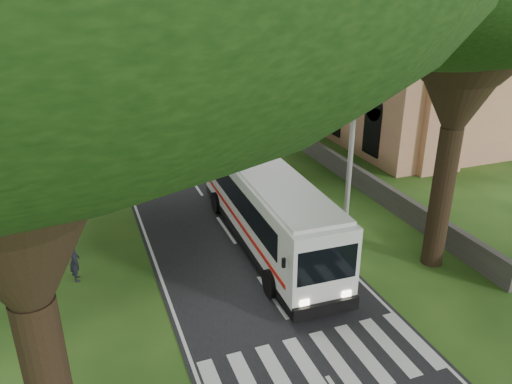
{
  "coord_description": "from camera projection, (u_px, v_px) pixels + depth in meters",
  "views": [
    {
      "loc": [
        -6.26,
        -12.94,
        11.36
      ],
      "look_at": [
        1.26,
        7.16,
        2.2
      ],
      "focal_mm": 35.0,
      "sensor_mm": 36.0,
      "label": 1
    }
  ],
  "objects": [
    {
      "name": "ground",
      "position": [
        293.0,
        328.0,
        17.63
      ],
      "size": [
        140.0,
        140.0,
        0.0
      ],
      "primitive_type": "plane",
      "color": "#1E4213",
      "rests_on": "ground"
    },
    {
      "name": "road",
      "position": [
        161.0,
        136.0,
        39.16
      ],
      "size": [
        8.0,
        120.0,
        0.04
      ],
      "primitive_type": "cube",
      "color": "black",
      "rests_on": "ground"
    },
    {
      "name": "crosswalk",
      "position": [
        319.0,
        366.0,
        15.9
      ],
      "size": [
        8.0,
        3.0,
        0.01
      ],
      "primitive_type": "cube",
      "color": "silver",
      "rests_on": "ground"
    },
    {
      "name": "property_wall",
      "position": [
        272.0,
        122.0,
        40.96
      ],
      "size": [
        0.35,
        50.0,
        1.2
      ],
      "primitive_type": "cube",
      "color": "#383533",
      "rests_on": "ground"
    },
    {
      "name": "church",
      "position": [
        387.0,
        67.0,
        40.02
      ],
      "size": [
        14.0,
        24.0,
        11.6
      ],
      "color": "#E2A46E",
      "rests_on": "ground"
    },
    {
      "name": "pole_near",
      "position": [
        351.0,
        149.0,
        22.93
      ],
      "size": [
        1.6,
        0.24,
        8.0
      ],
      "color": "gray",
      "rests_on": "ground"
    },
    {
      "name": "pole_mid",
      "position": [
        223.0,
        76.0,
        40.15
      ],
      "size": [
        1.6,
        0.24,
        8.0
      ],
      "color": "gray",
      "rests_on": "ground"
    },
    {
      "name": "pole_far",
      "position": [
        172.0,
        47.0,
        57.38
      ],
      "size": [
        1.6,
        0.24,
        8.0
      ],
      "color": "gray",
      "rests_on": "ground"
    },
    {
      "name": "coach_bus",
      "position": [
        265.0,
        204.0,
        22.69
      ],
      "size": [
        3.15,
        12.45,
        3.65
      ],
      "rotation": [
        0.0,
        0.0,
        -0.02
      ],
      "color": "silver",
      "rests_on": "ground"
    },
    {
      "name": "distant_car_a",
      "position": [
        111.0,
        109.0,
        44.78
      ],
      "size": [
        1.71,
        3.65,
        1.21
      ],
      "primitive_type": "imported",
      "rotation": [
        0.0,
        0.0,
        3.06
      ],
      "color": "silver",
      "rests_on": "road"
    },
    {
      "name": "distant_car_b",
      "position": [
        116.0,
        75.0,
        60.22
      ],
      "size": [
        1.89,
        4.51,
        1.45
      ],
      "primitive_type": "imported",
      "rotation": [
        0.0,
        0.0,
        -0.08
      ],
      "color": "navy",
      "rests_on": "road"
    },
    {
      "name": "pedestrian",
      "position": [
        74.0,
        261.0,
        20.18
      ],
      "size": [
        0.42,
        0.64,
        1.75
      ],
      "primitive_type": "imported",
      "rotation": [
        0.0,
        0.0,
        1.57
      ],
      "color": "black",
      "rests_on": "ground"
    }
  ]
}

